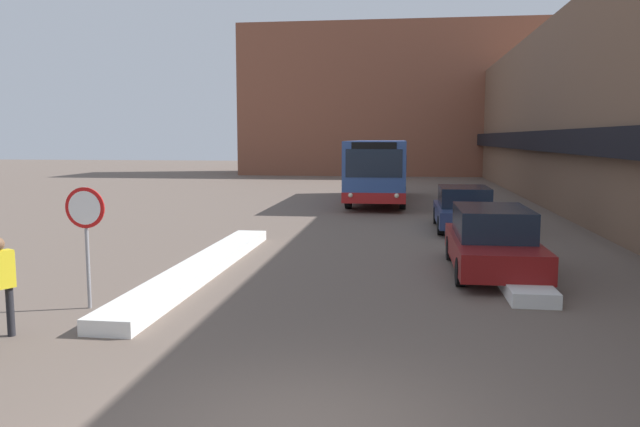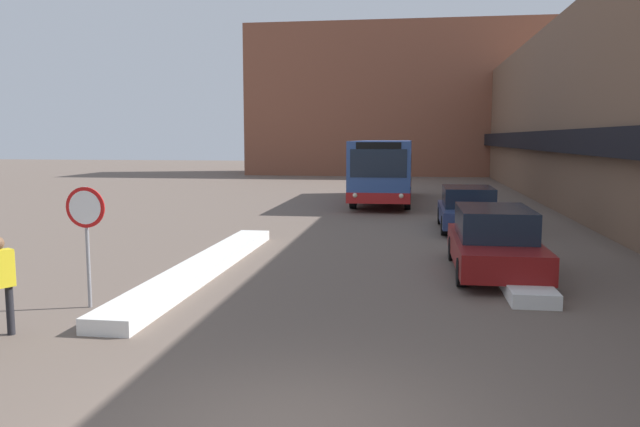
{
  "view_description": "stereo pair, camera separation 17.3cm",
  "coord_description": "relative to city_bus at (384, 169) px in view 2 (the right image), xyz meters",
  "views": [
    {
      "loc": [
        1.09,
        -6.19,
        3.17
      ],
      "look_at": [
        -0.57,
        6.2,
        1.66
      ],
      "focal_mm": 35.0,
      "sensor_mm": 36.0,
      "label": 1
    },
    {
      "loc": [
        1.26,
        -6.17,
        3.17
      ],
      "look_at": [
        -0.57,
        6.2,
        1.66
      ],
      "focal_mm": 35.0,
      "sensor_mm": 36.0,
      "label": 2
    }
  ],
  "objects": [
    {
      "name": "building_row_right",
      "position": [
        10.1,
        -0.99,
        2.6
      ],
      "size": [
        5.5,
        60.0,
        8.54
      ],
      "color": "brown",
      "rests_on": "ground_plane"
    },
    {
      "name": "building_backdrop_far",
      "position": [
        0.13,
        24.92,
        4.72
      ],
      "size": [
        26.0,
        8.0,
        12.75
      ],
      "color": "brown",
      "rests_on": "ground_plane"
    },
    {
      "name": "snow_bank_left",
      "position": [
        -3.47,
        -17.17,
        -1.52
      ],
      "size": [
        0.9,
        9.86,
        0.28
      ],
      "color": "silver",
      "rests_on": "ground_plane"
    },
    {
      "name": "snow_bank_right",
      "position": [
        3.73,
        -15.67,
        -1.52
      ],
      "size": [
        0.9,
        7.57,
        0.28
      ],
      "color": "silver",
      "rests_on": "ground_plane"
    },
    {
      "name": "city_bus",
      "position": [
        0.0,
        0.0,
        0.0
      ],
      "size": [
        2.72,
        10.42,
        3.04
      ],
      "color": "#335193",
      "rests_on": "ground_plane"
    },
    {
      "name": "parked_car_front",
      "position": [
        3.33,
        -16.23,
        -0.89
      ],
      "size": [
        1.91,
        4.81,
        1.54
      ],
      "color": "maroon",
      "rests_on": "ground_plane"
    },
    {
      "name": "parked_car_back",
      "position": [
        3.33,
        -9.16,
        -0.91
      ],
      "size": [
        1.93,
        4.39,
        1.49
      ],
      "color": "navy",
      "rests_on": "ground_plane"
    },
    {
      "name": "stop_sign",
      "position": [
        -4.58,
        -20.47,
        -0.01
      ],
      "size": [
        0.76,
        0.08,
        2.28
      ],
      "color": "gray",
      "rests_on": "ground_plane"
    }
  ]
}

